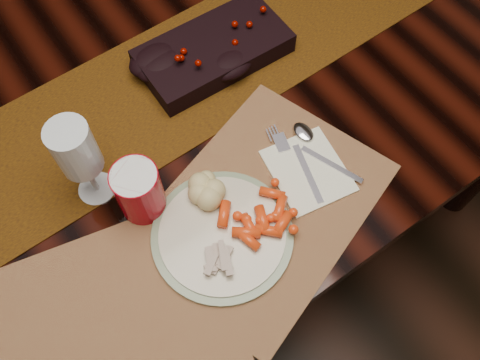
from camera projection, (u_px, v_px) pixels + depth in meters
floor at (189, 234)px, 1.71m from camera, size 5.00×5.00×0.00m
dining_table at (176, 184)px, 1.37m from camera, size 1.80×1.00×0.75m
table_runner at (146, 98)px, 1.04m from camera, size 1.53×0.35×0.00m
centerpiece at (213, 48)px, 1.06m from camera, size 0.32×0.17×0.06m
placemat_main at (263, 206)px, 0.93m from camera, size 0.53×0.45×0.00m
placemat_second at (93, 330)px, 0.83m from camera, size 0.51×0.42×0.00m
dinner_plate at (222, 235)px, 0.89m from camera, size 0.28×0.28×0.01m
baby_carrots at (256, 214)px, 0.89m from camera, size 0.13×0.12×0.02m
mashed_potatoes at (205, 189)px, 0.90m from camera, size 0.08×0.07×0.04m
turkey_shreds at (216, 261)px, 0.86m from camera, size 0.08×0.08×0.02m
napkin at (308, 171)px, 0.96m from camera, size 0.16×0.17×0.01m
fork at (301, 165)px, 0.96m from camera, size 0.07×0.17×0.00m
spoon at (323, 154)px, 0.97m from camera, size 0.09×0.16×0.00m
red_cup at (139, 191)px, 0.88m from camera, size 0.10×0.10×0.11m
wine_glass at (83, 163)px, 0.86m from camera, size 0.08×0.08×0.20m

